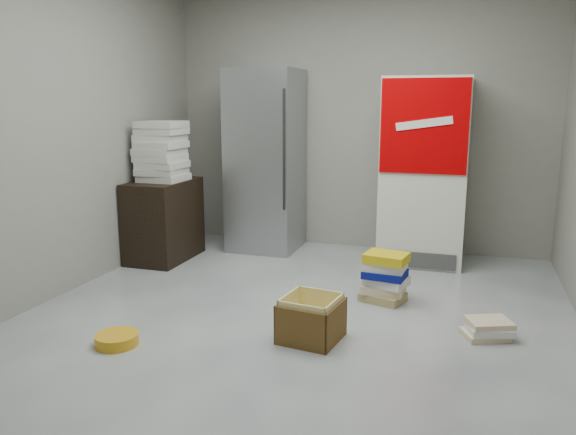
# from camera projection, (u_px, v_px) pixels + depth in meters

# --- Properties ---
(ground) EXTENTS (5.00, 5.00, 0.00)m
(ground) POSITION_uv_depth(u_px,v_px,m) (284.00, 332.00, 3.90)
(ground) COLOR #BBBBB6
(ground) RESTS_ON ground
(room_shell) EXTENTS (4.04, 5.04, 2.82)m
(room_shell) POSITION_uv_depth(u_px,v_px,m) (283.00, 65.00, 3.53)
(room_shell) COLOR gray
(room_shell) RESTS_ON ground
(steel_fridge) EXTENTS (0.70, 0.72, 1.90)m
(steel_fridge) POSITION_uv_depth(u_px,v_px,m) (266.00, 161.00, 5.96)
(steel_fridge) COLOR #B0B2B8
(steel_fridge) RESTS_ON ground
(coke_cooler) EXTENTS (0.80, 0.73, 1.80)m
(coke_cooler) POSITION_uv_depth(u_px,v_px,m) (425.00, 171.00, 5.47)
(coke_cooler) COLOR silver
(coke_cooler) RESTS_ON ground
(wood_shelf) EXTENTS (0.50, 0.80, 0.80)m
(wood_shelf) POSITION_uv_depth(u_px,v_px,m) (164.00, 220.00, 5.64)
(wood_shelf) COLOR black
(wood_shelf) RESTS_ON ground
(supply_box_stack) EXTENTS (0.44, 0.44, 0.58)m
(supply_box_stack) POSITION_uv_depth(u_px,v_px,m) (162.00, 151.00, 5.49)
(supply_box_stack) COLOR beige
(supply_box_stack) RESTS_ON wood_shelf
(phonebook_stack_main) EXTENTS (0.40, 0.35, 0.40)m
(phonebook_stack_main) POSITION_uv_depth(u_px,v_px,m) (385.00, 277.00, 4.47)
(phonebook_stack_main) COLOR tan
(phonebook_stack_main) RESTS_ON ground
(phonebook_stack_side) EXTENTS (0.37, 0.32, 0.13)m
(phonebook_stack_side) POSITION_uv_depth(u_px,v_px,m) (487.00, 329.00, 3.79)
(phonebook_stack_side) COLOR beige
(phonebook_stack_side) RESTS_ON ground
(cardboard_box) EXTENTS (0.42, 0.42, 0.30)m
(cardboard_box) POSITION_uv_depth(u_px,v_px,m) (311.00, 322.00, 3.76)
(cardboard_box) COLOR yellow
(cardboard_box) RESTS_ON ground
(bucket_lid) EXTENTS (0.35, 0.35, 0.08)m
(bucket_lid) POSITION_uv_depth(u_px,v_px,m) (117.00, 339.00, 3.69)
(bucket_lid) COLOR gold
(bucket_lid) RESTS_ON ground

